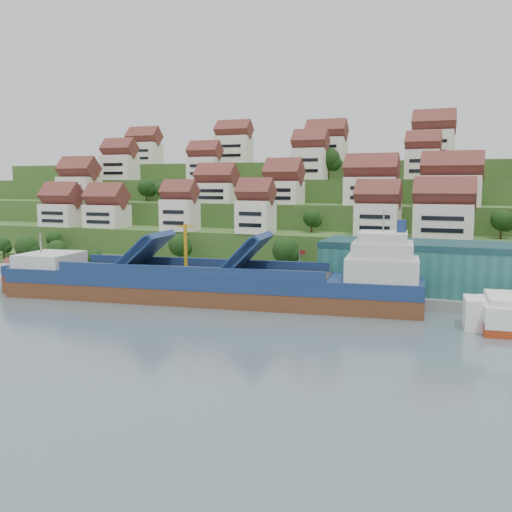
% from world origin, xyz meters
% --- Properties ---
extents(ground, '(300.00, 300.00, 0.00)m').
position_xyz_m(ground, '(0.00, 0.00, 0.00)').
color(ground, slate).
rests_on(ground, ground).
extents(quay, '(180.00, 14.00, 2.20)m').
position_xyz_m(quay, '(20.00, 15.00, 1.10)').
color(quay, gray).
rests_on(quay, ground).
extents(pebble_beach, '(45.00, 20.00, 1.00)m').
position_xyz_m(pebble_beach, '(-58.00, 12.00, 0.50)').
color(pebble_beach, gray).
rests_on(pebble_beach, ground).
extents(hillside, '(260.00, 128.00, 31.00)m').
position_xyz_m(hillside, '(0.00, 103.55, 10.66)').
color(hillside, '#2D4C1E').
rests_on(hillside, ground).
extents(hillside_village, '(159.09, 63.70, 29.67)m').
position_xyz_m(hillside_village, '(0.87, 61.42, 24.78)').
color(hillside_village, white).
rests_on(hillside_village, ground).
extents(hillside_trees, '(140.91, 62.89, 32.06)m').
position_xyz_m(hillside_trees, '(-9.03, 44.27, 16.64)').
color(hillside_trees, '#193913').
rests_on(hillside_trees, ground).
extents(warehouse, '(60.00, 15.00, 10.00)m').
position_xyz_m(warehouse, '(52.00, 17.00, 7.20)').
color(warehouse, '#266963').
rests_on(warehouse, quay).
extents(flagpole, '(1.28, 0.16, 8.00)m').
position_xyz_m(flagpole, '(18.11, 10.00, 6.88)').
color(flagpole, gray).
rests_on(flagpole, quay).
extents(beach_huts, '(14.40, 3.70, 2.20)m').
position_xyz_m(beach_huts, '(-60.00, 10.75, 2.10)').
color(beach_huts, white).
rests_on(beach_huts, pebble_beach).
extents(cargo_ship, '(86.00, 24.24, 18.94)m').
position_xyz_m(cargo_ship, '(3.54, 1.01, 3.54)').
color(cargo_ship, brown).
rests_on(cargo_ship, ground).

